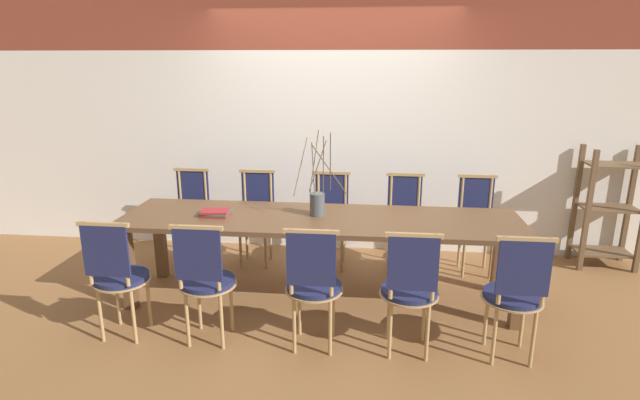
% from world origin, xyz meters
% --- Properties ---
extents(ground_plane, '(16.00, 16.00, 0.00)m').
position_xyz_m(ground_plane, '(0.00, 0.00, 0.00)').
color(ground_plane, olive).
extents(wall_rear, '(12.00, 0.06, 3.20)m').
position_xyz_m(wall_rear, '(0.00, 1.29, 1.60)').
color(wall_rear, white).
rests_on(wall_rear, ground_plane).
extents(dining_table, '(3.31, 0.85, 0.74)m').
position_xyz_m(dining_table, '(0.00, 0.00, 0.66)').
color(dining_table, brown).
rests_on(dining_table, ground_plane).
extents(chair_near_leftend, '(0.41, 0.41, 0.94)m').
position_xyz_m(chair_near_leftend, '(-1.39, -0.76, 0.52)').
color(chair_near_leftend, '#1E234C').
rests_on(chair_near_leftend, ground_plane).
extents(chair_near_left, '(0.41, 0.41, 0.94)m').
position_xyz_m(chair_near_left, '(-0.74, -0.76, 0.52)').
color(chair_near_left, '#1E234C').
rests_on(chair_near_left, ground_plane).
extents(chair_near_center, '(0.41, 0.41, 0.94)m').
position_xyz_m(chair_near_center, '(0.03, -0.76, 0.52)').
color(chair_near_center, '#1E234C').
rests_on(chair_near_center, ground_plane).
extents(chair_near_right, '(0.41, 0.41, 0.94)m').
position_xyz_m(chair_near_right, '(0.70, -0.76, 0.52)').
color(chair_near_right, '#1E234C').
rests_on(chair_near_right, ground_plane).
extents(chair_near_rightend, '(0.41, 0.41, 0.94)m').
position_xyz_m(chair_near_rightend, '(1.39, -0.76, 0.52)').
color(chair_near_rightend, '#1E234C').
rests_on(chair_near_rightend, ground_plane).
extents(chair_far_leftend, '(0.41, 0.41, 0.94)m').
position_xyz_m(chair_far_leftend, '(-1.41, 0.76, 0.52)').
color(chair_far_leftend, '#1E234C').
rests_on(chair_far_leftend, ground_plane).
extents(chair_far_left, '(0.41, 0.41, 0.94)m').
position_xyz_m(chair_far_left, '(-0.73, 0.76, 0.52)').
color(chair_far_left, '#1E234C').
rests_on(chair_far_left, ground_plane).
extents(chair_far_center, '(0.41, 0.41, 0.94)m').
position_xyz_m(chair_far_center, '(0.03, 0.76, 0.52)').
color(chair_far_center, '#1E234C').
rests_on(chair_far_center, ground_plane).
extents(chair_far_right, '(0.41, 0.41, 0.94)m').
position_xyz_m(chair_far_right, '(0.75, 0.76, 0.52)').
color(chair_far_right, '#1E234C').
rests_on(chair_far_right, ground_plane).
extents(chair_far_rightend, '(0.41, 0.41, 0.94)m').
position_xyz_m(chair_far_rightend, '(1.43, 0.76, 0.52)').
color(chair_far_rightend, '#1E234C').
rests_on(chair_far_rightend, ground_plane).
extents(vase_centerpiece, '(0.44, 0.44, 0.71)m').
position_xyz_m(vase_centerpiece, '(-0.03, 0.06, 0.86)').
color(vase_centerpiece, '#4C5156').
rests_on(vase_centerpiece, dining_table).
extents(book_stack, '(0.24, 0.19, 0.05)m').
position_xyz_m(book_stack, '(-0.88, -0.04, 0.77)').
color(book_stack, maroon).
rests_on(book_stack, dining_table).
extents(shelving_rack, '(0.56, 0.36, 1.20)m').
position_xyz_m(shelving_rack, '(2.74, 1.04, 0.60)').
color(shelving_rack, brown).
rests_on(shelving_rack, ground_plane).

